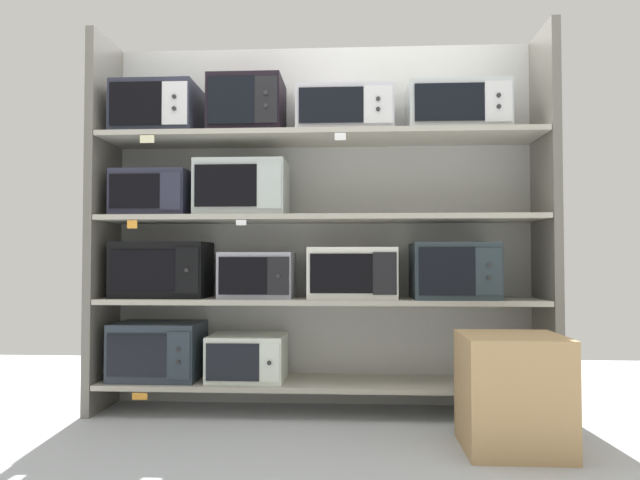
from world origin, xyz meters
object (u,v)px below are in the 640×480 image
Objects in this scene: microwave_3 at (258,275)px; microwave_2 at (162,270)px; microwave_9 at (247,108)px; microwave_5 at (453,271)px; microwave_6 at (154,194)px; microwave_7 at (243,189)px; microwave_11 at (457,109)px; microwave_1 at (248,357)px; shipping_carton at (512,392)px; microwave_8 at (158,111)px; microwave_4 at (352,273)px; microwave_0 at (158,351)px; microwave_10 at (345,112)px.

microwave_2 is at bearing 179.96° from microwave_3.
microwave_5 is at bearing -0.00° from microwave_9.
microwave_9 is (0.56, -0.00, 0.51)m from microwave_6.
microwave_11 reaches higher than microwave_7.
microwave_7 is at bearing 179.32° from microwave_9.
microwave_6 is 0.84× the size of microwave_7.
microwave_1 is 0.99m from microwave_7.
microwave_9 is (-1.20, 0.00, 0.97)m from microwave_5.
shipping_carton is (1.37, -0.65, -0.05)m from microwave_1.
shipping_carton is (1.91, -0.65, -1.51)m from microwave_8.
microwave_11 is (0.61, -0.00, 0.95)m from microwave_4.
microwave_3 is 1.55m from shipping_carton.
microwave_5 is 0.99× the size of microwave_8.
microwave_1 is 0.86× the size of microwave_4.
microwave_4 is 1.21× the size of microwave_9.
shipping_carton reaches higher than microwave_1.
microwave_6 is (-1.18, 0.00, 0.47)m from microwave_4.
microwave_4 is at bearing 180.00° from microwave_11.
microwave_0 is 0.93m from microwave_6.
microwave_10 is (0.58, 0.00, -0.03)m from microwave_9.
microwave_6 is (-0.05, -0.00, 0.45)m from microwave_2.
microwave_0 is at bearing 180.00° from microwave_7.
shipping_carton is at bearing -25.31° from microwave_1.
microwave_3 is 0.52m from microwave_7.
microwave_10 is (1.11, -0.00, 1.41)m from microwave_0.
microwave_5 is at bearing -179.47° from microwave_11.
microwave_9 is (-0.62, -0.00, 0.98)m from microwave_4.
microwave_2 reaches higher than microwave_4.
microwave_7 is (-0.65, 0.00, 0.49)m from microwave_4.
microwave_2 is 0.96× the size of microwave_11.
shipping_carton is (0.17, -0.65, -0.56)m from microwave_5.
microwave_8 reaches higher than microwave_10.
microwave_9 is 0.79× the size of shipping_carton.
microwave_2 is (-0.51, 0.00, 0.51)m from microwave_1.
microwave_6 is at bearing 180.00° from microwave_7.
shipping_carton is (1.93, -0.65, -1.01)m from microwave_6.
microwave_4 is at bearing 139.27° from shipping_carton.
microwave_4 is 1.51m from microwave_8.
microwave_9 reaches higher than microwave_5.
microwave_6 is at bearing 179.99° from microwave_5.
microwave_9 reaches higher than microwave_2.
microwave_2 is 1.09m from microwave_9.
microwave_5 is 0.89× the size of shipping_carton.
microwave_11 is at bearing 0.01° from microwave_1.
microwave_10 is at bearing 179.98° from microwave_5.
microwave_1 is at bearing 0.66° from microwave_9.
microwave_9 is (0.51, -0.00, 0.96)m from microwave_2.
microwave_3 is 1.15m from microwave_8.
microwave_1 is 0.93× the size of microwave_5.
microwave_3 is 1.00× the size of microwave_9.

